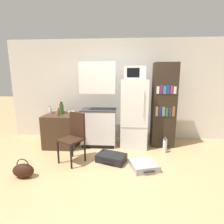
{
  "coord_description": "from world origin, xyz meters",
  "views": [
    {
      "loc": [
        0.15,
        -2.78,
        1.66
      ],
      "look_at": [
        -0.1,
        0.85,
        0.94
      ],
      "focal_mm": 28.0,
      "sensor_mm": 36.0,
      "label": 1
    }
  ],
  "objects_px": {
    "microwave": "(135,73)",
    "suitcase_small_flat": "(111,158)",
    "bottle_milk_white": "(50,110)",
    "bottle_olive_oil": "(62,108)",
    "handbag": "(23,170)",
    "bottle_amber_beer": "(59,112)",
    "refrigerator": "(134,114)",
    "bookshelf": "(164,106)",
    "chair": "(74,133)",
    "bottle_green_tall": "(62,109)",
    "water_bottle_middle": "(165,147)",
    "water_bottle_front": "(165,144)",
    "kitchen_hutch": "(99,108)",
    "bottle_wine_dark": "(61,108)",
    "bowl": "(71,112)",
    "suitcase_large_flat": "(144,166)",
    "side_table": "(62,130)"
  },
  "relations": [
    {
      "from": "kitchen_hutch",
      "to": "handbag",
      "type": "distance_m",
      "value": 2.05
    },
    {
      "from": "bookshelf",
      "to": "suitcase_small_flat",
      "type": "distance_m",
      "value": 1.78
    },
    {
      "from": "bottle_wine_dark",
      "to": "water_bottle_middle",
      "type": "bearing_deg",
      "value": -12.43
    },
    {
      "from": "bottle_amber_beer",
      "to": "water_bottle_middle",
      "type": "bearing_deg",
      "value": -3.07
    },
    {
      "from": "bottle_olive_oil",
      "to": "bottle_wine_dark",
      "type": "xyz_separation_m",
      "value": [
        -0.06,
        0.1,
        -0.0
      ]
    },
    {
      "from": "bottle_milk_white",
      "to": "suitcase_large_flat",
      "type": "xyz_separation_m",
      "value": [
        2.22,
        -1.16,
        -0.8
      ]
    },
    {
      "from": "chair",
      "to": "handbag",
      "type": "distance_m",
      "value": 1.07
    },
    {
      "from": "suitcase_large_flat",
      "to": "water_bottle_front",
      "type": "xyz_separation_m",
      "value": [
        0.58,
        0.91,
        0.08
      ]
    },
    {
      "from": "kitchen_hutch",
      "to": "bowl",
      "type": "height_order",
      "value": "kitchen_hutch"
    },
    {
      "from": "bookshelf",
      "to": "bottle_amber_beer",
      "type": "xyz_separation_m",
      "value": [
        -2.47,
        -0.31,
        -0.14
      ]
    },
    {
      "from": "bottle_amber_beer",
      "to": "bowl",
      "type": "relative_size",
      "value": 1.09
    },
    {
      "from": "microwave",
      "to": "water_bottle_middle",
      "type": "bearing_deg",
      "value": -26.21
    },
    {
      "from": "kitchen_hutch",
      "to": "bowl",
      "type": "bearing_deg",
      "value": 175.13
    },
    {
      "from": "bottle_green_tall",
      "to": "suitcase_small_flat",
      "type": "bearing_deg",
      "value": -32.94
    },
    {
      "from": "bottle_milk_white",
      "to": "bookshelf",
      "type": "bearing_deg",
      "value": 0.68
    },
    {
      "from": "water_bottle_front",
      "to": "bottle_olive_oil",
      "type": "bearing_deg",
      "value": 173.17
    },
    {
      "from": "bowl",
      "to": "handbag",
      "type": "distance_m",
      "value": 1.79
    },
    {
      "from": "bottle_green_tall",
      "to": "bottle_amber_beer",
      "type": "bearing_deg",
      "value": -95.01
    },
    {
      "from": "bottle_milk_white",
      "to": "suitcase_large_flat",
      "type": "height_order",
      "value": "bottle_milk_white"
    },
    {
      "from": "bottle_olive_oil",
      "to": "bottle_amber_beer",
      "type": "bearing_deg",
      "value": -84.2
    },
    {
      "from": "bottle_milk_white",
      "to": "water_bottle_front",
      "type": "xyz_separation_m",
      "value": [
        2.81,
        -0.25,
        -0.72
      ]
    },
    {
      "from": "bottle_green_tall",
      "to": "suitcase_large_flat",
      "type": "distance_m",
      "value": 2.32
    },
    {
      "from": "bottle_milk_white",
      "to": "chair",
      "type": "height_order",
      "value": "chair"
    },
    {
      "from": "kitchen_hutch",
      "to": "bottle_olive_oil",
      "type": "xyz_separation_m",
      "value": [
        -0.94,
        0.09,
        -0.03
      ]
    },
    {
      "from": "bookshelf",
      "to": "water_bottle_front",
      "type": "relative_size",
      "value": 6.1
    },
    {
      "from": "bookshelf",
      "to": "water_bottle_front",
      "type": "height_order",
      "value": "bookshelf"
    },
    {
      "from": "water_bottle_middle",
      "to": "water_bottle_front",
      "type": "bearing_deg",
      "value": 74.94
    },
    {
      "from": "bookshelf",
      "to": "chair",
      "type": "xyz_separation_m",
      "value": [
        -1.92,
        -0.96,
        -0.42
      ]
    },
    {
      "from": "bottle_olive_oil",
      "to": "bowl",
      "type": "height_order",
      "value": "bottle_olive_oil"
    },
    {
      "from": "bottle_green_tall",
      "to": "water_bottle_middle",
      "type": "distance_m",
      "value": 2.56
    },
    {
      "from": "suitcase_small_flat",
      "to": "bowl",
      "type": "bearing_deg",
      "value": 159.09
    },
    {
      "from": "bowl",
      "to": "water_bottle_middle",
      "type": "bearing_deg",
      "value": -10.89
    },
    {
      "from": "kitchen_hutch",
      "to": "bottle_wine_dark",
      "type": "bearing_deg",
      "value": 169.34
    },
    {
      "from": "bottle_amber_beer",
      "to": "bottle_olive_oil",
      "type": "bearing_deg",
      "value": 95.8
    },
    {
      "from": "kitchen_hutch",
      "to": "water_bottle_middle",
      "type": "height_order",
      "value": "kitchen_hutch"
    },
    {
      "from": "water_bottle_front",
      "to": "water_bottle_middle",
      "type": "distance_m",
      "value": 0.16
    },
    {
      "from": "microwave",
      "to": "handbag",
      "type": "distance_m",
      "value": 2.94
    },
    {
      "from": "bottle_amber_beer",
      "to": "refrigerator",
      "type": "bearing_deg",
      "value": 6.86
    },
    {
      "from": "bowl",
      "to": "chair",
      "type": "distance_m",
      "value": 1.03
    },
    {
      "from": "suitcase_small_flat",
      "to": "kitchen_hutch",
      "type": "bearing_deg",
      "value": 133.2
    },
    {
      "from": "microwave",
      "to": "suitcase_small_flat",
      "type": "distance_m",
      "value": 1.95
    },
    {
      "from": "side_table",
      "to": "bottle_wine_dark",
      "type": "height_order",
      "value": "bottle_wine_dark"
    },
    {
      "from": "bottle_olive_oil",
      "to": "suitcase_large_flat",
      "type": "relative_size",
      "value": 0.48
    },
    {
      "from": "bottle_milk_white",
      "to": "bottle_olive_oil",
      "type": "xyz_separation_m",
      "value": [
        0.29,
        0.05,
        0.04
      ]
    },
    {
      "from": "bottle_amber_beer",
      "to": "bottle_green_tall",
      "type": "bearing_deg",
      "value": 84.99
    },
    {
      "from": "chair",
      "to": "bottle_green_tall",
      "type": "bearing_deg",
      "value": 153.38
    },
    {
      "from": "refrigerator",
      "to": "bottle_green_tall",
      "type": "distance_m",
      "value": 1.74
    },
    {
      "from": "chair",
      "to": "bottle_amber_beer",
      "type": "bearing_deg",
      "value": 160.82
    },
    {
      "from": "water_bottle_middle",
      "to": "bottle_milk_white",
      "type": "bearing_deg",
      "value": 171.54
    },
    {
      "from": "bottle_olive_oil",
      "to": "suitcase_large_flat",
      "type": "distance_m",
      "value": 2.43
    }
  ]
}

